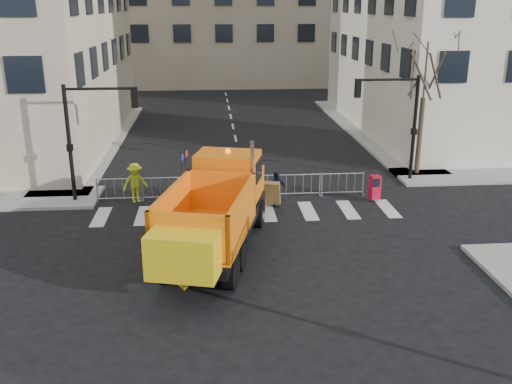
{
  "coord_description": "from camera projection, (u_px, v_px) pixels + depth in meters",
  "views": [
    {
      "loc": [
        -1.76,
        -17.88,
        8.72
      ],
      "look_at": [
        -0.06,
        2.5,
        1.94
      ],
      "focal_mm": 40.0,
      "sensor_mm": 36.0,
      "label": 1
    }
  ],
  "objects": [
    {
      "name": "worker",
      "position": [
        135.0,
        183.0,
        25.63
      ],
      "size": [
        1.34,
        1.09,
        1.81
      ],
      "primitive_type": "imported",
      "rotation": [
        0.0,
        0.0,
        0.42
      ],
      "color": "#ABBB16",
      "rests_on": "sidewalk_back"
    },
    {
      "name": "street_tree",
      "position": [
        422.0,
        105.0,
        29.27
      ],
      "size": [
        3.0,
        3.0,
        7.5
      ],
      "primitive_type": null,
      "color": "#382B21",
      "rests_on": "ground"
    },
    {
      "name": "cop_c",
      "position": [
        277.0,
        189.0,
        25.51
      ],
      "size": [
        1.01,
        0.83,
        1.61
      ],
      "primitive_type": "imported",
      "rotation": [
        0.0,
        0.0,
        3.69
      ],
      "color": "black",
      "rests_on": "ground"
    },
    {
      "name": "plow_truck",
      "position": [
        215.0,
        209.0,
        20.3
      ],
      "size": [
        5.14,
        10.5,
        3.94
      ],
      "rotation": [
        0.0,
        0.0,
        1.32
      ],
      "color": "black",
      "rests_on": "ground"
    },
    {
      "name": "cop_b",
      "position": [
        222.0,
        184.0,
        26.04
      ],
      "size": [
        0.94,
        0.78,
        1.75
      ],
      "primitive_type": "imported",
      "rotation": [
        0.0,
        0.0,
        3.29
      ],
      "color": "black",
      "rests_on": "ground"
    },
    {
      "name": "sidewalk_back",
      "position": [
        247.0,
        190.0,
        27.81
      ],
      "size": [
        64.0,
        5.0,
        0.15
      ],
      "primitive_type": "cube",
      "color": "gray",
      "rests_on": "ground"
    },
    {
      "name": "ground",
      "position": [
        264.0,
        267.0,
        19.79
      ],
      "size": [
        120.0,
        120.0,
        0.0
      ],
      "primitive_type": "plane",
      "color": "black",
      "rests_on": "ground"
    },
    {
      "name": "newspaper_box",
      "position": [
        375.0,
        187.0,
        26.18
      ],
      "size": [
        0.53,
        0.49,
        1.1
      ],
      "primitive_type": "cube",
      "rotation": [
        0.0,
        0.0,
        0.22
      ],
      "color": "#B40D28",
      "rests_on": "sidewalk_back"
    },
    {
      "name": "traffic_light_left",
      "position": [
        70.0,
        145.0,
        25.41
      ],
      "size": [
        0.18,
        0.18,
        5.4
      ],
      "primitive_type": "cylinder",
      "color": "black",
      "rests_on": "ground"
    },
    {
      "name": "crowd_barriers",
      "position": [
        232.0,
        186.0,
        26.75
      ],
      "size": [
        12.6,
        0.6,
        1.1
      ],
      "primitive_type": null,
      "color": "#9EA0A5",
      "rests_on": "ground"
    },
    {
      "name": "cop_a",
      "position": [
        218.0,
        191.0,
        25.17
      ],
      "size": [
        0.71,
        0.61,
        1.66
      ],
      "primitive_type": "imported",
      "rotation": [
        0.0,
        0.0,
        3.56
      ],
      "color": "black",
      "rests_on": "ground"
    },
    {
      "name": "traffic_light_right",
      "position": [
        414.0,
        130.0,
        28.6
      ],
      "size": [
        0.18,
        0.18,
        5.4
      ],
      "primitive_type": "cylinder",
      "color": "black",
      "rests_on": "ground"
    }
  ]
}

